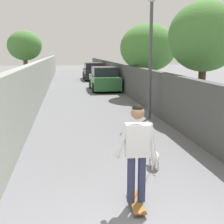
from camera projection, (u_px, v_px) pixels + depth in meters
name	position (u px, v px, depth m)	size (l,w,h in m)	color
ground_plane	(86.00, 95.00, 17.57)	(80.00, 80.00, 0.00)	slate
wall_left	(39.00, 82.00, 15.05)	(48.00, 0.30, 2.05)	#999E93
fence_right	(136.00, 83.00, 15.84)	(48.00, 0.30, 1.75)	#4C4C4C
tree_right_near	(204.00, 37.00, 11.28)	(2.72, 2.72, 4.40)	#473523
tree_right_mid	(148.00, 48.00, 16.57)	(3.11, 3.11, 4.06)	#473523
tree_left_far	(25.00, 46.00, 21.24)	(2.41, 2.41, 4.00)	brown
lamp_post	(151.00, 35.00, 10.97)	(0.36, 0.36, 4.63)	#4C4C51
skateboard	(136.00, 202.00, 4.99)	(0.81, 0.24, 0.08)	brown
person_skateboarder	(137.00, 146.00, 4.80)	(0.24, 0.71, 1.64)	#333859
dog	(154.00, 155.00, 6.63)	(1.92, 0.91, 1.06)	white
car_near	(104.00, 79.00, 19.87)	(3.85, 1.80, 1.54)	#336B38
car_far	(93.00, 72.00, 27.35)	(4.13, 1.80, 1.54)	black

